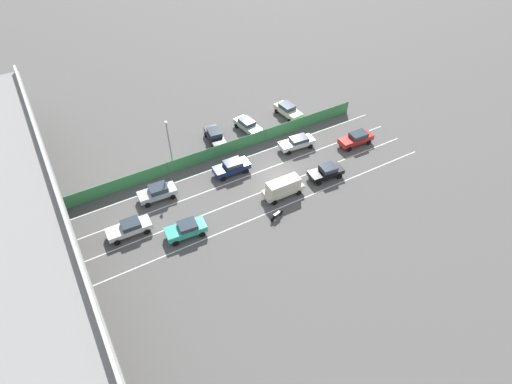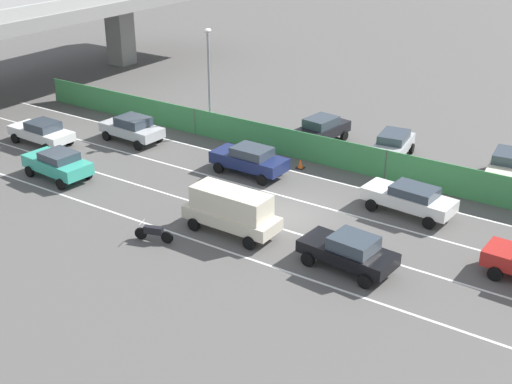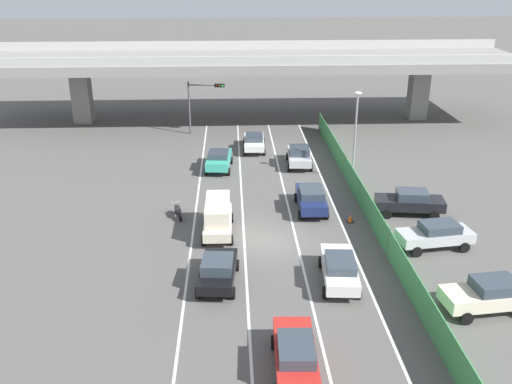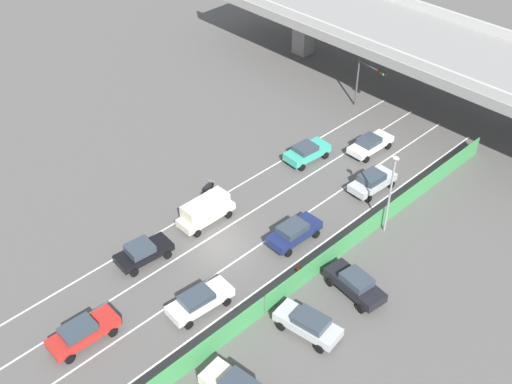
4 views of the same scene
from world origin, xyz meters
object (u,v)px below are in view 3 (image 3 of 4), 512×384
(car_van_cream, at_px, (218,215))
(parked_wagon_silver, at_px, (436,234))
(traffic_light, at_px, (202,97))
(parked_sedan_dark, at_px, (410,201))
(car_sedan_black, at_px, (218,270))
(parked_sedan_cream, at_px, (490,294))
(car_hatchback_white, at_px, (254,141))
(traffic_cone, at_px, (350,218))
(car_sedan_white, at_px, (340,268))
(car_sedan_red, at_px, (296,355))
(car_taxi_teal, at_px, (219,159))
(car_sedan_silver, at_px, (299,155))
(street_lamp, at_px, (356,127))
(car_sedan_navy, at_px, (311,198))
(motorcycle, at_px, (178,211))

(car_van_cream, xyz_separation_m, parked_wagon_silver, (13.20, -2.60, -0.33))
(traffic_light, bearing_deg, parked_sedan_dark, -53.45)
(car_sedan_black, distance_m, parked_sedan_cream, 13.83)
(car_hatchback_white, bearing_deg, traffic_cone, -69.99)
(car_sedan_white, xyz_separation_m, parked_sedan_dark, (6.46, 8.72, 0.05))
(car_sedan_red, height_order, traffic_cone, car_sedan_red)
(parked_sedan_cream, bearing_deg, traffic_light, 115.83)
(car_taxi_teal, height_order, car_van_cream, car_van_cream)
(car_sedan_silver, xyz_separation_m, car_sedan_black, (-6.57, -18.92, -0.04))
(car_van_cream, distance_m, car_sedan_black, 6.23)
(parked_sedan_dark, bearing_deg, car_taxi_teal, 143.79)
(car_sedan_white, xyz_separation_m, car_sedan_red, (-3.17, -7.19, 0.05))
(car_taxi_teal, xyz_separation_m, street_lamp, (10.69, -2.75, 3.38))
(car_sedan_navy, height_order, street_lamp, street_lamp)
(car_sedan_silver, bearing_deg, motorcycle, -132.83)
(car_hatchback_white, xyz_separation_m, traffic_cone, (5.78, -15.86, -0.60))
(car_sedan_red, height_order, traffic_light, traffic_light)
(car_sedan_white, xyz_separation_m, traffic_cone, (2.16, 7.64, -0.62))
(car_sedan_black, height_order, parked_sedan_dark, parked_sedan_dark)
(car_sedan_red, bearing_deg, street_lamp, 72.75)
(car_sedan_black, bearing_deg, car_van_cream, 90.92)
(car_sedan_white, relative_size, parked_sedan_dark, 1.00)
(car_sedan_silver, height_order, car_sedan_white, car_sedan_silver)
(car_sedan_silver, bearing_deg, car_taxi_teal, -174.52)
(parked_sedan_cream, bearing_deg, car_taxi_teal, 122.61)
(car_taxi_teal, height_order, parked_sedan_dark, parked_sedan_dark)
(car_sedan_silver, distance_m, car_sedan_white, 19.05)
(car_sedan_red, xyz_separation_m, motorcycle, (-6.23, 16.06, -0.48))
(car_taxi_teal, bearing_deg, street_lamp, -14.45)
(car_sedan_white, xyz_separation_m, traffic_light, (-8.54, 28.96, 2.86))
(car_sedan_black, xyz_separation_m, traffic_cone, (8.71, 7.51, -0.62))
(street_lamp, xyz_separation_m, traffic_cone, (-1.75, -8.00, -4.03))
(car_sedan_silver, xyz_separation_m, car_hatchback_white, (-3.64, 4.45, -0.06))
(parked_sedan_cream, distance_m, parked_wagon_silver, 6.76)
(parked_wagon_silver, bearing_deg, parked_sedan_cream, -86.88)
(car_taxi_teal, xyz_separation_m, car_sedan_navy, (6.54, -8.75, 0.02))
(car_van_cream, xyz_separation_m, car_sedan_navy, (6.42, 3.30, -0.31))
(car_sedan_silver, bearing_deg, parked_sedan_cream, -72.64)
(traffic_cone, bearing_deg, street_lamp, 77.63)
(car_sedan_navy, height_order, parked_wagon_silver, car_sedan_navy)
(car_sedan_silver, distance_m, parked_sedan_cream, 23.10)
(traffic_light, bearing_deg, car_sedan_white, -73.56)
(car_van_cream, xyz_separation_m, car_sedan_black, (0.10, -6.21, -0.36))
(parked_sedan_dark, bearing_deg, motorcycle, 179.44)
(car_sedan_navy, distance_m, parked_wagon_silver, 8.98)
(car_sedan_black, distance_m, parked_wagon_silver, 13.59)
(car_sedan_white, xyz_separation_m, motorcycle, (-9.40, 8.88, -0.43))
(motorcycle, xyz_separation_m, parked_sedan_cream, (16.32, -11.87, 0.49))
(car_sedan_white, relative_size, car_van_cream, 1.00)
(car_sedan_black, height_order, traffic_light, traffic_light)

